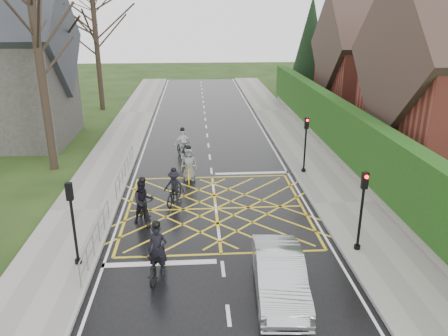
{
  "coord_description": "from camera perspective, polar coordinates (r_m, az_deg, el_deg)",
  "views": [
    {
      "loc": [
        -0.86,
        -18.21,
        8.57
      ],
      "look_at": [
        0.5,
        1.87,
        1.3
      ],
      "focal_mm": 35.0,
      "sensor_mm": 36.0,
      "label": 1
    }
  ],
  "objects": [
    {
      "name": "road",
      "position": [
        20.14,
        -1.07,
        -5.31
      ],
      "size": [
        9.0,
        80.0,
        0.01
      ],
      "primitive_type": "cube",
      "color": "black",
      "rests_on": "ground"
    },
    {
      "name": "tree_mid",
      "position": [
        33.48,
        -20.89,
        18.76
      ],
      "size": [
        10.08,
        10.08,
        12.48
      ],
      "color": "black",
      "rests_on": "ground"
    },
    {
      "name": "cyclist_mid",
      "position": [
        20.65,
        -6.51,
        -2.87
      ],
      "size": [
        1.16,
        1.89,
        1.74
      ],
      "rotation": [
        0.0,
        0.0,
        -0.32
      ],
      "color": "black",
      "rests_on": "ground"
    },
    {
      "name": "hedge",
      "position": [
        26.5,
        15.26,
        5.03
      ],
      "size": [
        0.9,
        38.0,
        2.8
      ],
      "primitive_type": "cube",
      "color": "#18330E",
      "rests_on": "stone_wall"
    },
    {
      "name": "cyclist_front",
      "position": [
        26.81,
        -5.39,
        2.75
      ],
      "size": [
        1.27,
        2.01,
        1.95
      ],
      "rotation": [
        0.0,
        0.0,
        0.41
      ],
      "color": "black",
      "rests_on": "ground"
    },
    {
      "name": "stone_wall",
      "position": [
        26.98,
        14.93,
        1.43
      ],
      "size": [
        0.5,
        38.0,
        0.7
      ],
      "primitive_type": "cube",
      "color": "slate",
      "rests_on": "ground"
    },
    {
      "name": "railing_south",
      "position": [
        17.07,
        -16.43,
        -8.18
      ],
      "size": [
        0.05,
        5.04,
        1.03
      ],
      "color": "slate",
      "rests_on": "ground"
    },
    {
      "name": "sidewalk_left",
      "position": [
        20.74,
        -17.95,
        -5.35
      ],
      "size": [
        3.0,
        80.0,
        0.15
      ],
      "primitive_type": "cube",
      "color": "gray",
      "rests_on": "ground"
    },
    {
      "name": "sidewalk_right",
      "position": [
        21.23,
        15.37,
        -4.48
      ],
      "size": [
        3.0,
        80.0,
        0.15
      ],
      "primitive_type": "cube",
      "color": "gray",
      "rests_on": "ground"
    },
    {
      "name": "traffic_light_sw",
      "position": [
        15.93,
        -19.05,
        -7.02
      ],
      "size": [
        0.24,
        0.31,
        3.21
      ],
      "color": "black",
      "rests_on": "ground"
    },
    {
      "name": "traffic_light_se",
      "position": [
        16.71,
        17.48,
        -5.54
      ],
      "size": [
        0.24,
        0.31,
        3.21
      ],
      "rotation": [
        0.0,
        0.0,
        3.14
      ],
      "color": "black",
      "rests_on": "ground"
    },
    {
      "name": "cyclist_lead",
      "position": [
        23.24,
        -4.6,
        -0.06
      ],
      "size": [
        0.88,
        2.02,
        1.95
      ],
      "rotation": [
        0.0,
        0.0,
        0.01
      ],
      "color": "gold",
      "rests_on": "ground"
    },
    {
      "name": "ground",
      "position": [
        20.14,
        -1.07,
        -5.32
      ],
      "size": [
        120.0,
        120.0,
        0.0
      ],
      "primitive_type": "plane",
      "color": "black",
      "rests_on": "ground"
    },
    {
      "name": "car",
      "position": [
        14.27,
        7.28,
        -13.74
      ],
      "size": [
        1.79,
        4.4,
        1.42
      ],
      "primitive_type": "imported",
      "rotation": [
        0.0,
        0.0,
        -0.07
      ],
      "color": "#ADB0B4",
      "rests_on": "ground"
    },
    {
      "name": "house_far",
      "position": [
        39.65,
        19.82,
        12.64
      ],
      "size": [
        9.8,
        8.8,
        10.3
      ],
      "color": "maroon",
      "rests_on": "ground"
    },
    {
      "name": "cyclist_back",
      "position": [
        18.91,
        -10.46,
        -4.81
      ],
      "size": [
        1.25,
        2.13,
        2.06
      ],
      "rotation": [
        0.0,
        0.0,
        0.35
      ],
      "color": "black",
      "rests_on": "ground"
    },
    {
      "name": "tree_far",
      "position": [
        41.11,
        -16.49,
        17.18
      ],
      "size": [
        8.4,
        8.4,
        10.4
      ],
      "color": "black",
      "rests_on": "ground"
    },
    {
      "name": "cyclist_rear",
      "position": [
        15.3,
        -8.66,
        -11.53
      ],
      "size": [
        1.02,
        2.18,
        2.03
      ],
      "rotation": [
        0.0,
        0.0,
        -0.14
      ],
      "color": "black",
      "rests_on": "ground"
    },
    {
      "name": "church",
      "position": [
        32.96,
        -27.06,
        11.42
      ],
      "size": [
        8.8,
        7.8,
        11.0
      ],
      "color": "#2D2B28",
      "rests_on": "ground"
    },
    {
      "name": "traffic_light_ne",
      "position": [
        24.19,
        10.56,
        2.93
      ],
      "size": [
        0.24,
        0.31,
        3.21
      ],
      "rotation": [
        0.0,
        0.0,
        3.14
      ],
      "color": "black",
      "rests_on": "ground"
    },
    {
      "name": "tree_near",
      "position": [
        25.55,
        -23.53,
        16.84
      ],
      "size": [
        9.24,
        9.24,
        11.44
      ],
      "color": "black",
      "rests_on": "ground"
    },
    {
      "name": "railing_north",
      "position": [
        23.83,
        -12.82,
        0.29
      ],
      "size": [
        0.05,
        6.04,
        1.03
      ],
      "color": "slate",
      "rests_on": "ground"
    },
    {
      "name": "conifer",
      "position": [
        45.85,
        11.18,
        15.03
      ],
      "size": [
        4.6,
        4.6,
        10.0
      ],
      "color": "black",
      "rests_on": "ground"
    }
  ]
}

